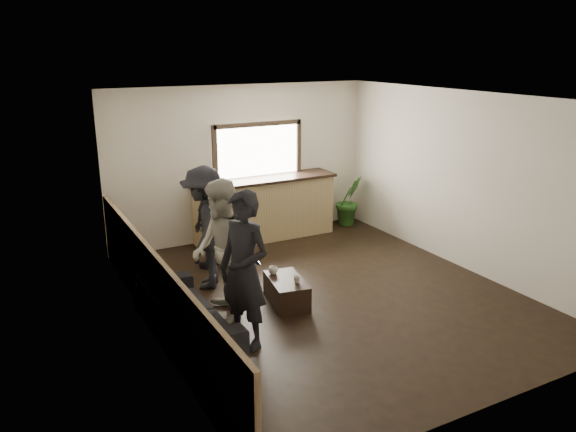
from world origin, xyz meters
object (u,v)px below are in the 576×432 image
cup_a (273,270)px  cup_b (297,279)px  coffee_table (286,291)px  person_c (205,228)px  potted_plant (349,200)px  person_b (222,251)px  sofa (186,311)px  person_d (212,220)px  person_a (244,271)px  bar_counter (264,205)px

cup_a → cup_b: (0.15, -0.43, -0.01)m
coffee_table → person_c: 1.52m
potted_plant → person_b: 4.57m
sofa → potted_plant: size_ratio=2.04×
sofa → potted_plant: 5.13m
person_d → person_a: bearing=38.1°
person_d → sofa: bearing=21.0°
bar_counter → person_d: size_ratio=1.72×
coffee_table → person_a: bearing=-141.6°
sofa → person_b: person_b is taller
cup_b → person_a: person_a is taller
person_a → person_d: 2.59m
bar_counter → person_c: bearing=-137.4°
sofa → cup_a: 1.49m
bar_counter → cup_b: size_ratio=27.66×
coffee_table → person_d: (-0.41, 1.77, 0.61)m
cup_a → person_b: bearing=-163.9°
person_b → person_c: (0.17, 1.09, -0.02)m
person_b → person_c: 1.10m
coffee_table → cup_a: (-0.08, 0.26, 0.23)m
bar_counter → coffee_table: size_ratio=3.34×
potted_plant → person_b: (-3.73, -2.61, 0.43)m
coffee_table → person_d: 1.91m
cup_a → person_b: person_b is taller
person_c → person_d: person_c is taller
bar_counter → potted_plant: (1.85, -0.05, -0.14)m
person_a → person_c: bearing=149.2°
person_b → person_c: size_ratio=1.02×
sofa → coffee_table: size_ratio=2.50×
coffee_table → potted_plant: 3.85m
person_d → bar_counter: bearing=174.0°
cup_b → person_a: (-1.03, -0.59, 0.54)m
potted_plant → person_d: bearing=-165.1°
cup_b → person_c: size_ratio=0.05×
potted_plant → person_d: person_d is taller
bar_counter → person_a: (-1.91, -3.43, 0.31)m
cup_a → person_a: person_a is taller
person_b → person_a: bearing=7.4°
coffee_table → potted_plant: bearing=43.1°
person_a → coffee_table: bearing=103.8°
person_a → person_b: bearing=153.4°
coffee_table → cup_b: bearing=-67.3°
potted_plant → person_a: (-3.76, -3.38, 0.45)m
sofa → cup_b: 1.57m
bar_counter → cup_b: 2.98m
bar_counter → sofa: bearing=-130.8°
sofa → potted_plant: (4.30, 2.79, 0.20)m
bar_counter → person_d: 1.64m
person_b → person_c: bearing=-179.7°
bar_counter → sofa: bar_counter is taller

